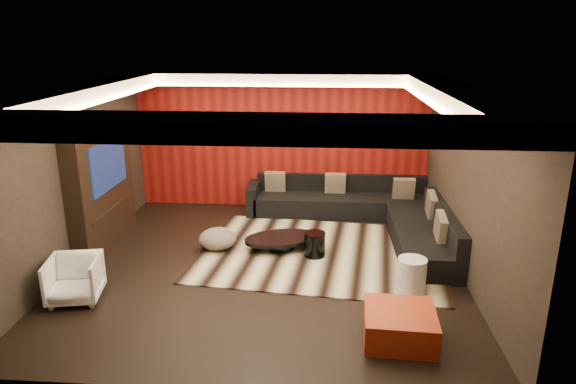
# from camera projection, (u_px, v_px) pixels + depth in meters

# --- Properties ---
(floor) EXTENTS (6.00, 6.00, 0.02)m
(floor) POSITION_uv_depth(u_px,v_px,m) (266.00, 266.00, 8.16)
(floor) COLOR black
(floor) RESTS_ON ground
(ceiling) EXTENTS (6.00, 6.00, 0.02)m
(ceiling) POSITION_uv_depth(u_px,v_px,m) (264.00, 86.00, 7.33)
(ceiling) COLOR silver
(ceiling) RESTS_ON ground
(wall_back) EXTENTS (6.00, 0.02, 2.80)m
(wall_back) POSITION_uv_depth(u_px,v_px,m) (282.00, 141.00, 10.61)
(wall_back) COLOR black
(wall_back) RESTS_ON ground
(wall_left) EXTENTS (0.02, 6.00, 2.80)m
(wall_left) POSITION_uv_depth(u_px,v_px,m) (73.00, 177.00, 7.96)
(wall_left) COLOR black
(wall_left) RESTS_ON ground
(wall_right) EXTENTS (0.02, 6.00, 2.80)m
(wall_right) POSITION_uv_depth(u_px,v_px,m) (469.00, 185.00, 7.54)
(wall_right) COLOR black
(wall_right) RESTS_ON ground
(red_feature_wall) EXTENTS (5.98, 0.05, 2.78)m
(red_feature_wall) POSITION_uv_depth(u_px,v_px,m) (282.00, 142.00, 10.57)
(red_feature_wall) COLOR #6B0C0A
(red_feature_wall) RESTS_ON ground
(soffit_back) EXTENTS (6.00, 0.60, 0.22)m
(soffit_back) POSITION_uv_depth(u_px,v_px,m) (280.00, 79.00, 9.94)
(soffit_back) COLOR silver
(soffit_back) RESTS_ON ground
(soffit_front) EXTENTS (6.00, 0.60, 0.22)m
(soffit_front) POSITION_uv_depth(u_px,v_px,m) (230.00, 128.00, 4.79)
(soffit_front) COLOR silver
(soffit_front) RESTS_ON ground
(soffit_left) EXTENTS (0.60, 4.80, 0.22)m
(soffit_left) POSITION_uv_depth(u_px,v_px,m) (82.00, 93.00, 7.55)
(soffit_left) COLOR silver
(soffit_left) RESTS_ON ground
(soffit_right) EXTENTS (0.60, 4.80, 0.22)m
(soffit_right) POSITION_uv_depth(u_px,v_px,m) (456.00, 97.00, 7.17)
(soffit_right) COLOR silver
(soffit_right) RESTS_ON ground
(cove_back) EXTENTS (4.80, 0.08, 0.04)m
(cove_back) POSITION_uv_depth(u_px,v_px,m) (279.00, 85.00, 9.64)
(cove_back) COLOR #FFD899
(cove_back) RESTS_ON ground
(cove_front) EXTENTS (4.80, 0.08, 0.04)m
(cove_front) POSITION_uv_depth(u_px,v_px,m) (237.00, 131.00, 5.14)
(cove_front) COLOR #FFD899
(cove_front) RESTS_ON ground
(cove_left) EXTENTS (0.08, 4.80, 0.04)m
(cove_left) POSITION_uv_depth(u_px,v_px,m) (105.00, 100.00, 7.55)
(cove_left) COLOR #FFD899
(cove_left) RESTS_ON ground
(cove_right) EXTENTS (0.08, 4.80, 0.04)m
(cove_right) POSITION_uv_depth(u_px,v_px,m) (430.00, 103.00, 7.23)
(cove_right) COLOR #FFD899
(cove_right) RESTS_ON ground
(tv_surround) EXTENTS (0.30, 2.00, 2.20)m
(tv_surround) POSITION_uv_depth(u_px,v_px,m) (101.00, 185.00, 8.60)
(tv_surround) COLOR black
(tv_surround) RESTS_ON ground
(tv_screen) EXTENTS (0.04, 1.30, 0.80)m
(tv_screen) POSITION_uv_depth(u_px,v_px,m) (108.00, 165.00, 8.49)
(tv_screen) COLOR black
(tv_screen) RESTS_ON ground
(tv_shelf) EXTENTS (0.04, 1.60, 0.04)m
(tv_shelf) POSITION_uv_depth(u_px,v_px,m) (113.00, 208.00, 8.71)
(tv_shelf) COLOR black
(tv_shelf) RESTS_ON ground
(rug) EXTENTS (4.30, 3.42, 0.02)m
(rug) POSITION_uv_depth(u_px,v_px,m) (320.00, 253.00, 8.61)
(rug) COLOR beige
(rug) RESTS_ON floor
(coffee_table) EXTENTS (1.60, 1.60, 0.21)m
(coffee_table) POSITION_uv_depth(u_px,v_px,m) (281.00, 242.00, 8.74)
(coffee_table) COLOR black
(coffee_table) RESTS_ON rug
(drum_stool) EXTENTS (0.46, 0.46, 0.41)m
(drum_stool) POSITION_uv_depth(u_px,v_px,m) (315.00, 244.00, 8.42)
(drum_stool) COLOR black
(drum_stool) RESTS_ON rug
(striped_pouf) EXTENTS (0.79, 0.79, 0.35)m
(striped_pouf) POSITION_uv_depth(u_px,v_px,m) (218.00, 239.00, 8.73)
(striped_pouf) COLOR beige
(striped_pouf) RESTS_ON rug
(white_side_table) EXTENTS (0.49, 0.49, 0.51)m
(white_side_table) POSITION_uv_depth(u_px,v_px,m) (411.00, 276.00, 7.26)
(white_side_table) COLOR silver
(white_side_table) RESTS_ON floor
(orange_ottoman) EXTENTS (0.89, 0.89, 0.37)m
(orange_ottoman) POSITION_uv_depth(u_px,v_px,m) (400.00, 325.00, 6.15)
(orange_ottoman) COLOR #9D2814
(orange_ottoman) RESTS_ON floor
(armchair) EXTENTS (0.79, 0.81, 0.63)m
(armchair) POSITION_uv_depth(u_px,v_px,m) (74.00, 279.00, 7.02)
(armchair) COLOR white
(armchair) RESTS_ON floor
(sectional_sofa) EXTENTS (3.65, 3.50, 0.75)m
(sectional_sofa) POSITION_uv_depth(u_px,v_px,m) (368.00, 214.00, 9.74)
(sectional_sofa) COLOR black
(sectional_sofa) RESTS_ON floor
(throw_pillows) EXTENTS (3.18, 2.76, 0.50)m
(throw_pillows) POSITION_uv_depth(u_px,v_px,m) (372.00, 195.00, 9.64)
(throw_pillows) COLOR #C7B192
(throw_pillows) RESTS_ON sectional_sofa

